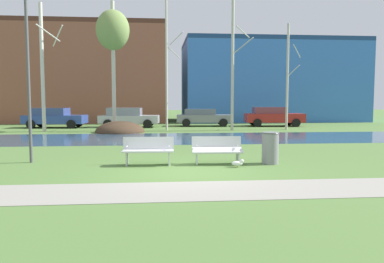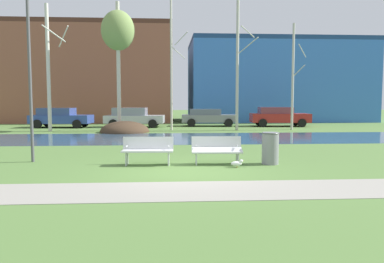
{
  "view_description": "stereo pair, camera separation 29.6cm",
  "coord_description": "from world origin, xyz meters",
  "px_view_note": "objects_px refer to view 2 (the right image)",
  "views": [
    {
      "loc": [
        -0.74,
        -10.44,
        2.02
      ],
      "look_at": [
        0.34,
        1.75,
        1.0
      ],
      "focal_mm": 34.85,
      "sensor_mm": 36.0,
      "label": 1
    },
    {
      "loc": [
        -0.45,
        -10.46,
        2.02
      ],
      "look_at": [
        0.34,
        1.75,
        1.0
      ],
      "focal_mm": 34.85,
      "sensor_mm": 36.0,
      "label": 2
    }
  ],
  "objects_px": {
    "streetlamp": "(29,37)",
    "parked_van_nearest_blue": "(60,117)",
    "bench_right": "(217,149)",
    "bench_left": "(148,150)",
    "parked_hatch_third_grey": "(208,117)",
    "trash_bin": "(270,148)",
    "parked_wagon_fourth_red": "(279,116)",
    "parked_sedan_second_silver": "(133,117)",
    "seagull": "(237,163)"
  },
  "relations": [
    {
      "from": "bench_left",
      "to": "parked_wagon_fourth_red",
      "type": "distance_m",
      "value": 19.49
    },
    {
      "from": "bench_left",
      "to": "trash_bin",
      "type": "relative_size",
      "value": 1.59
    },
    {
      "from": "trash_bin",
      "to": "seagull",
      "type": "xyz_separation_m",
      "value": [
        -1.17,
        -0.56,
        -0.4
      ]
    },
    {
      "from": "seagull",
      "to": "parked_sedan_second_silver",
      "type": "height_order",
      "value": "parked_sedan_second_silver"
    },
    {
      "from": "bench_right",
      "to": "parked_wagon_fourth_red",
      "type": "xyz_separation_m",
      "value": [
        7.15,
        17.1,
        0.33
      ]
    },
    {
      "from": "seagull",
      "to": "parked_hatch_third_grey",
      "type": "xyz_separation_m",
      "value": [
        1.13,
        18.33,
        0.6
      ]
    },
    {
      "from": "parked_sedan_second_silver",
      "to": "bench_left",
      "type": "bearing_deg",
      "value": -83.26
    },
    {
      "from": "bench_right",
      "to": "parked_sedan_second_silver",
      "type": "xyz_separation_m",
      "value": [
        -4.18,
        16.89,
        0.31
      ]
    },
    {
      "from": "trash_bin",
      "to": "parked_wagon_fourth_red",
      "type": "bearing_deg",
      "value": 72.44
    },
    {
      "from": "streetlamp",
      "to": "parked_van_nearest_blue",
      "type": "height_order",
      "value": "streetlamp"
    },
    {
      "from": "streetlamp",
      "to": "parked_hatch_third_grey",
      "type": "relative_size",
      "value": 1.39
    },
    {
      "from": "parked_sedan_second_silver",
      "to": "parked_van_nearest_blue",
      "type": "bearing_deg",
      "value": 179.96
    },
    {
      "from": "parked_van_nearest_blue",
      "to": "seagull",
      "type": "bearing_deg",
      "value": -59.93
    },
    {
      "from": "trash_bin",
      "to": "parked_sedan_second_silver",
      "type": "height_order",
      "value": "parked_sedan_second_silver"
    },
    {
      "from": "bench_right",
      "to": "parked_van_nearest_blue",
      "type": "distance_m",
      "value": 19.46
    },
    {
      "from": "streetlamp",
      "to": "parked_wagon_fourth_red",
      "type": "distance_m",
      "value": 21.21
    },
    {
      "from": "parked_wagon_fourth_red",
      "to": "trash_bin",
      "type": "bearing_deg",
      "value": -107.56
    },
    {
      "from": "parked_wagon_fourth_red",
      "to": "parked_van_nearest_blue",
      "type": "bearing_deg",
      "value": -179.3
    },
    {
      "from": "parked_van_nearest_blue",
      "to": "parked_hatch_third_grey",
      "type": "bearing_deg",
      "value": 3.79
    },
    {
      "from": "bench_right",
      "to": "streetlamp",
      "type": "distance_m",
      "value": 7.05
    },
    {
      "from": "bench_left",
      "to": "streetlamp",
      "type": "relative_size",
      "value": 0.26
    },
    {
      "from": "bench_left",
      "to": "parked_hatch_third_grey",
      "type": "distance_m",
      "value": 18.06
    },
    {
      "from": "bench_left",
      "to": "parked_sedan_second_silver",
      "type": "xyz_separation_m",
      "value": [
        -2.0,
        16.89,
        0.31
      ]
    },
    {
      "from": "seagull",
      "to": "parked_wagon_fourth_red",
      "type": "xyz_separation_m",
      "value": [
        6.62,
        17.79,
        0.67
      ]
    },
    {
      "from": "bench_left",
      "to": "seagull",
      "type": "xyz_separation_m",
      "value": [
        2.72,
        -0.69,
        -0.34
      ]
    },
    {
      "from": "streetlamp",
      "to": "parked_hatch_third_grey",
      "type": "xyz_separation_m",
      "value": [
        7.67,
        16.85,
        -3.33
      ]
    },
    {
      "from": "bench_left",
      "to": "streetlamp",
      "type": "bearing_deg",
      "value": 168.21
    },
    {
      "from": "parked_sedan_second_silver",
      "to": "parked_hatch_third_grey",
      "type": "xyz_separation_m",
      "value": [
        5.84,
        0.75,
        -0.05
      ]
    },
    {
      "from": "parked_hatch_third_grey",
      "to": "parked_van_nearest_blue",
      "type": "bearing_deg",
      "value": -176.21
    },
    {
      "from": "bench_left",
      "to": "parked_wagon_fourth_red",
      "type": "xyz_separation_m",
      "value": [
        9.34,
        17.1,
        0.33
      ]
    },
    {
      "from": "parked_van_nearest_blue",
      "to": "parked_sedan_second_silver",
      "type": "height_order",
      "value": "parked_sedan_second_silver"
    },
    {
      "from": "parked_sedan_second_silver",
      "to": "parked_hatch_third_grey",
      "type": "height_order",
      "value": "parked_sedan_second_silver"
    },
    {
      "from": "parked_hatch_third_grey",
      "to": "trash_bin",
      "type": "bearing_deg",
      "value": -89.88
    },
    {
      "from": "bench_left",
      "to": "parked_van_nearest_blue",
      "type": "bearing_deg",
      "value": 113.83
    },
    {
      "from": "seagull",
      "to": "streetlamp",
      "type": "bearing_deg",
      "value": 167.22
    },
    {
      "from": "parked_sedan_second_silver",
      "to": "parked_wagon_fourth_red",
      "type": "distance_m",
      "value": 11.34
    },
    {
      "from": "parked_sedan_second_silver",
      "to": "streetlamp",
      "type": "bearing_deg",
      "value": -96.48
    },
    {
      "from": "trash_bin",
      "to": "parked_wagon_fourth_red",
      "type": "xyz_separation_m",
      "value": [
        5.45,
        17.23,
        0.27
      ]
    },
    {
      "from": "bench_left",
      "to": "seagull",
      "type": "bearing_deg",
      "value": -14.16
    },
    {
      "from": "streetlamp",
      "to": "parked_van_nearest_blue",
      "type": "bearing_deg",
      "value": 102.73
    },
    {
      "from": "bench_left",
      "to": "bench_right",
      "type": "relative_size",
      "value": 1.0
    },
    {
      "from": "bench_right",
      "to": "trash_bin",
      "type": "relative_size",
      "value": 1.59
    },
    {
      "from": "bench_right",
      "to": "parked_hatch_third_grey",
      "type": "relative_size",
      "value": 0.36
    },
    {
      "from": "bench_right",
      "to": "streetlamp",
      "type": "height_order",
      "value": "streetlamp"
    },
    {
      "from": "streetlamp",
      "to": "parked_wagon_fourth_red",
      "type": "bearing_deg",
      "value": 51.09
    },
    {
      "from": "parked_van_nearest_blue",
      "to": "parked_sedan_second_silver",
      "type": "relative_size",
      "value": 1.0
    },
    {
      "from": "bench_left",
      "to": "trash_bin",
      "type": "bearing_deg",
      "value": -1.88
    },
    {
      "from": "parked_sedan_second_silver",
      "to": "parked_hatch_third_grey",
      "type": "relative_size",
      "value": 1.02
    },
    {
      "from": "streetlamp",
      "to": "parked_wagon_fourth_red",
      "type": "xyz_separation_m",
      "value": [
        13.16,
        16.31,
        -3.26
      ]
    },
    {
      "from": "bench_right",
      "to": "parked_sedan_second_silver",
      "type": "height_order",
      "value": "parked_sedan_second_silver"
    }
  ]
}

